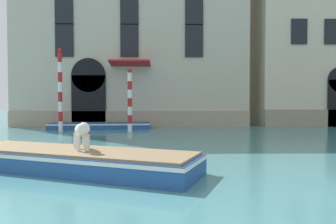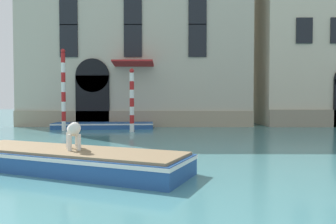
{
  "view_description": "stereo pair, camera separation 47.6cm",
  "coord_description": "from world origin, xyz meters",
  "px_view_note": "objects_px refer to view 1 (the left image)",
  "views": [
    {
      "loc": [
        3.49,
        -3.21,
        1.72
      ],
      "look_at": [
        3.79,
        11.36,
        1.2
      ],
      "focal_mm": 35.0,
      "sensor_mm": 36.0,
      "label": 1
    },
    {
      "loc": [
        3.96,
        -3.21,
        1.72
      ],
      "look_at": [
        3.79,
        11.36,
        1.2
      ],
      "focal_mm": 35.0,
      "sensor_mm": 36.0,
      "label": 2
    }
  ],
  "objects_px": {
    "dog_on_deck": "(82,131)",
    "boat_foreground": "(75,160)",
    "boat_moored_near_palazzo": "(100,125)",
    "mooring_pole_0": "(60,90)",
    "mooring_pole_1": "(130,100)"
  },
  "relations": [
    {
      "from": "dog_on_deck",
      "to": "boat_foreground",
      "type": "bearing_deg",
      "value": -131.71
    },
    {
      "from": "dog_on_deck",
      "to": "boat_moored_near_palazzo",
      "type": "height_order",
      "value": "dog_on_deck"
    },
    {
      "from": "boat_moored_near_palazzo",
      "to": "mooring_pole_0",
      "type": "distance_m",
      "value": 3.29
    },
    {
      "from": "dog_on_deck",
      "to": "mooring_pole_0",
      "type": "relative_size",
      "value": 0.22
    },
    {
      "from": "dog_on_deck",
      "to": "mooring_pole_0",
      "type": "xyz_separation_m",
      "value": [
        -3.72,
        10.45,
        1.33
      ]
    },
    {
      "from": "mooring_pole_0",
      "to": "mooring_pole_1",
      "type": "height_order",
      "value": "mooring_pole_0"
    },
    {
      "from": "boat_foreground",
      "to": "dog_on_deck",
      "type": "relative_size",
      "value": 6.3
    },
    {
      "from": "mooring_pole_0",
      "to": "dog_on_deck",
      "type": "bearing_deg",
      "value": -70.43
    },
    {
      "from": "boat_foreground",
      "to": "boat_moored_near_palazzo",
      "type": "height_order",
      "value": "boat_foreground"
    },
    {
      "from": "mooring_pole_1",
      "to": "mooring_pole_0",
      "type": "bearing_deg",
      "value": 171.98
    },
    {
      "from": "boat_moored_near_palazzo",
      "to": "mooring_pole_0",
      "type": "bearing_deg",
      "value": -144.21
    },
    {
      "from": "boat_foreground",
      "to": "mooring_pole_0",
      "type": "height_order",
      "value": "mooring_pole_0"
    },
    {
      "from": "boat_foreground",
      "to": "mooring_pole_0",
      "type": "bearing_deg",
      "value": 130.73
    },
    {
      "from": "boat_moored_near_palazzo",
      "to": "dog_on_deck",
      "type": "bearing_deg",
      "value": -85.63
    },
    {
      "from": "boat_foreground",
      "to": "dog_on_deck",
      "type": "bearing_deg",
      "value": 1.35
    }
  ]
}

